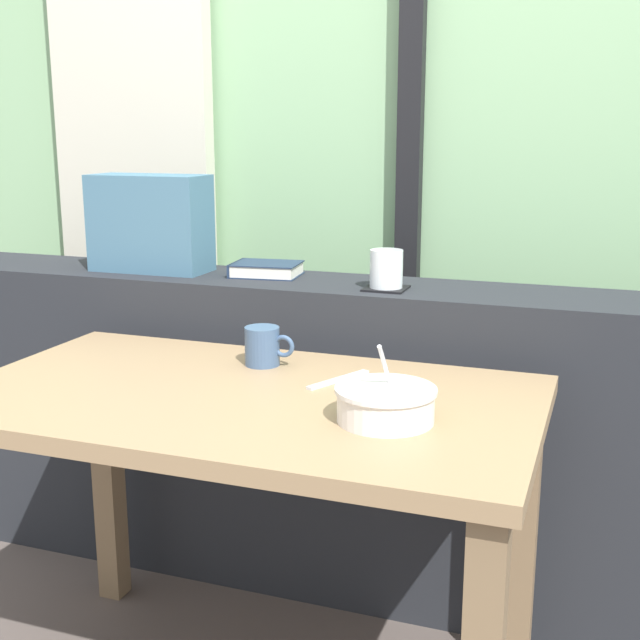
{
  "coord_description": "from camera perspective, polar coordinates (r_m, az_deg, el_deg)",
  "views": [
    {
      "loc": [
        0.58,
        -1.41,
        1.21
      ],
      "look_at": [
        -0.04,
        0.32,
        0.78
      ],
      "focal_mm": 46.49,
      "sensor_mm": 36.0,
      "label": 1
    }
  ],
  "objects": [
    {
      "name": "outdoor_backdrop",
      "position": [
        2.58,
        7.09,
        17.22
      ],
      "size": [
        4.8,
        0.08,
        2.8
      ],
      "primitive_type": "cube",
      "color": "#8EBC89",
      "rests_on": "ground"
    },
    {
      "name": "curtain_left_panel",
      "position": [
        2.84,
        -12.82,
        13.58
      ],
      "size": [
        0.56,
        0.06,
        2.5
      ],
      "primitive_type": "cube",
      "color": "beige",
      "rests_on": "ground"
    },
    {
      "name": "window_divider_post",
      "position": [
        2.51,
        6.29,
        15.07
      ],
      "size": [
        0.07,
        0.05,
        2.6
      ],
      "primitive_type": "cube",
      "color": "black",
      "rests_on": "ground"
    },
    {
      "name": "dark_console_ledge",
      "position": [
        2.19,
        3.12,
        -8.26
      ],
      "size": [
        2.8,
        0.29,
        0.83
      ],
      "primitive_type": "cube",
      "color": "#23262B",
      "rests_on": "ground"
    },
    {
      "name": "breakfast_table",
      "position": [
        1.67,
        -5.15,
        -8.65
      ],
      "size": [
        1.14,
        0.66,
        0.7
      ],
      "color": "#826849",
      "rests_on": "ground"
    },
    {
      "name": "coaster_square",
      "position": [
        2.01,
        4.56,
        2.18
      ],
      "size": [
        0.1,
        0.1,
        0.0
      ],
      "primitive_type": "cube",
      "color": "black",
      "rests_on": "dark_console_ledge"
    },
    {
      "name": "juice_glass",
      "position": [
        2.01,
        4.58,
        3.39
      ],
      "size": [
        0.08,
        0.08,
        0.09
      ],
      "color": "white",
      "rests_on": "coaster_square"
    },
    {
      "name": "closed_book",
      "position": [
        2.2,
        -3.75,
        3.51
      ],
      "size": [
        0.19,
        0.15,
        0.03
      ],
      "color": "#1E2D47",
      "rests_on": "dark_console_ledge"
    },
    {
      "name": "throw_pillow",
      "position": [
        2.3,
        -11.6,
        6.54
      ],
      "size": [
        0.32,
        0.14,
        0.26
      ],
      "primitive_type": "cube",
      "rotation": [
        0.0,
        0.0,
        0.01
      ],
      "color": "#426B84",
      "rests_on": "dark_console_ledge"
    },
    {
      "name": "soup_bowl",
      "position": [
        1.47,
        4.54,
        -5.81
      ],
      "size": [
        0.18,
        0.18,
        0.15
      ],
      "color": "silver",
      "rests_on": "breakfast_table"
    },
    {
      "name": "fork_utensil",
      "position": [
        1.7,
        1.28,
        -4.13
      ],
      "size": [
        0.09,
        0.16,
        0.01
      ],
      "primitive_type": "cube",
      "rotation": [
        0.0,
        0.0,
        -0.44
      ],
      "color": "silver",
      "rests_on": "breakfast_table"
    },
    {
      "name": "ceramic_mug",
      "position": [
        1.81,
        -3.93,
        -1.8
      ],
      "size": [
        0.11,
        0.08,
        0.08
      ],
      "color": "#3D567A",
      "rests_on": "breakfast_table"
    }
  ]
}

